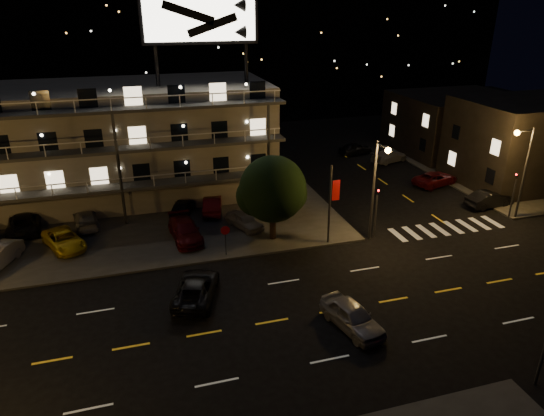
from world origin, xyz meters
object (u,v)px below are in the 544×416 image
object	(u,v)px
lot_car_2	(64,240)
road_car_west	(196,288)
lot_car_7	(86,219)
side_car_0	(489,199)
tree	(272,191)
road_car_east	(352,316)
lot_car_4	(245,220)

from	to	relation	value
lot_car_2	road_car_west	world-z (taller)	road_car_west
lot_car_7	side_car_0	xyz separation A→B (m)	(35.14, -5.60, -0.05)
lot_car_2	lot_car_7	world-z (taller)	lot_car_7
tree	lot_car_2	distance (m)	16.15
lot_car_2	side_car_0	distance (m)	36.55
lot_car_7	tree	bearing A→B (deg)	146.33
tree	lot_car_7	xyz separation A→B (m)	(-14.18, 6.46, -3.33)
tree	road_car_east	distance (m)	12.60
tree	lot_car_2	bearing A→B (deg)	169.54
lot_car_2	road_car_east	size ratio (longest dim) A/B	1.03
tree	lot_car_7	bearing A→B (deg)	155.51
tree	lot_car_4	bearing A→B (deg)	123.25
side_car_0	road_car_west	bearing A→B (deg)	98.80
lot_car_2	road_car_west	distance (m)	12.76
lot_car_4	road_car_west	size ratio (longest dim) A/B	0.74
tree	lot_car_4	xyz separation A→B (m)	(-1.63, 2.49, -3.33)
lot_car_7	road_car_west	distance (m)	14.89
tree	road_car_west	size ratio (longest dim) A/B	1.29
road_car_east	tree	bearing A→B (deg)	82.72
lot_car_2	road_car_east	bearing A→B (deg)	-66.64
lot_car_7	side_car_0	size ratio (longest dim) A/B	0.98
lot_car_4	side_car_0	distance (m)	22.64
road_car_east	lot_car_7	bearing A→B (deg)	116.66
tree	side_car_0	bearing A→B (deg)	2.35
side_car_0	road_car_west	world-z (taller)	side_car_0
tree	side_car_0	distance (m)	21.24
lot_car_2	lot_car_4	distance (m)	13.92
road_car_east	road_car_west	bearing A→B (deg)	132.64
side_car_0	road_car_east	size ratio (longest dim) A/B	1.01
lot_car_2	road_car_east	world-z (taller)	road_car_east
lot_car_4	road_car_west	distance (m)	10.45
lot_car_7	side_car_0	world-z (taller)	side_car_0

